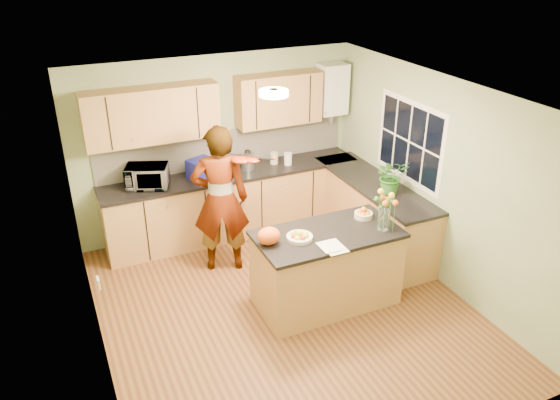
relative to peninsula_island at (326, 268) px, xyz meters
name	(u,v)px	position (x,y,z in m)	size (l,w,h in m)	color
floor	(285,309)	(-0.49, 0.07, -0.47)	(4.50, 4.50, 0.00)	#5A3319
ceiling	(286,96)	(-0.49, 0.07, 2.03)	(4.00, 4.50, 0.02)	silver
wall_back	(218,145)	(-0.49, 2.32, 0.78)	(4.00, 0.02, 2.50)	gray
wall_front	(417,344)	(-0.49, -2.18, 0.78)	(4.00, 0.02, 2.50)	gray
wall_left	(89,254)	(-2.49, 0.07, 0.78)	(0.02, 4.50, 2.50)	gray
wall_right	(438,181)	(1.51, 0.07, 0.78)	(0.02, 4.50, 2.50)	gray
back_counter	(234,203)	(-0.39, 2.02, 0.01)	(3.64, 0.62, 0.94)	#A27441
right_counter	(372,214)	(1.21, 0.92, 0.01)	(0.62, 2.24, 0.94)	#A27441
splashback	(225,148)	(-0.39, 2.30, 0.73)	(3.60, 0.02, 0.52)	beige
upper_cabinets	(207,108)	(-0.66, 2.15, 1.38)	(3.20, 0.34, 0.70)	#A27441
boiler	(332,89)	(1.21, 2.16, 1.43)	(0.40, 0.30, 0.86)	white
window_right	(409,142)	(1.51, 0.67, 1.08)	(0.01, 1.30, 1.05)	white
light_switch	(99,283)	(-2.47, -0.53, 0.83)	(0.02, 0.09, 0.09)	white
ceiling_lamp	(274,93)	(-0.49, 0.37, 2.00)	(0.30, 0.30, 0.07)	#FFEABF
peninsula_island	(326,268)	(0.00, 0.00, 0.00)	(1.62, 0.83, 0.93)	#A27441
fruit_dish	(300,236)	(-0.35, 0.00, 0.50)	(0.29, 0.29, 0.10)	beige
orange_bowl	(363,213)	(0.55, 0.15, 0.52)	(0.21, 0.21, 0.12)	beige
flower_vase	(385,201)	(0.60, -0.18, 0.81)	(0.28, 0.28, 0.52)	silver
orange_bag	(269,236)	(-0.69, 0.05, 0.56)	(0.25, 0.21, 0.19)	#EB5313
papers	(333,247)	(-0.10, -0.30, 0.47)	(0.22, 0.30, 0.01)	white
violinist	(220,200)	(-0.84, 1.22, 0.49)	(0.70, 0.46, 1.92)	tan
violin	(240,160)	(-0.64, 1.00, 1.07)	(0.54, 0.22, 0.11)	#530C05
microwave	(147,176)	(-1.55, 2.01, 0.62)	(0.53, 0.36, 0.29)	white
blue_box	(200,168)	(-0.84, 2.02, 0.61)	(0.33, 0.24, 0.26)	navy
kettle	(248,160)	(-0.15, 2.04, 0.61)	(0.18, 0.18, 0.33)	silver
jar_cream	(274,158)	(0.26, 2.07, 0.56)	(0.11, 0.11, 0.17)	beige
jar_white	(288,159)	(0.43, 1.95, 0.56)	(0.11, 0.11, 0.17)	white
potted_plant	(392,176)	(1.21, 0.57, 0.70)	(0.41, 0.35, 0.45)	#347A28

